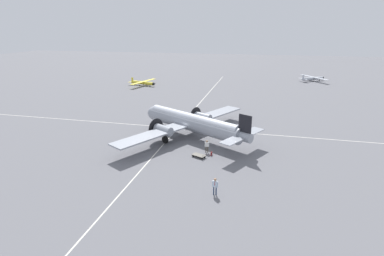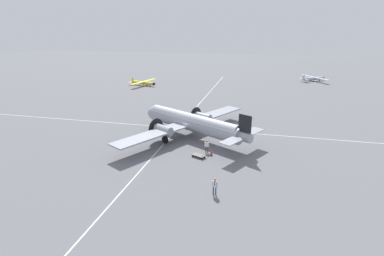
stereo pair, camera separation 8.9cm
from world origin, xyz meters
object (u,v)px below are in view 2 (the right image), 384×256
at_px(airliner_main, 190,122).
at_px(light_aircraft_taxiing, 143,83).
at_px(light_aircraft_distant, 314,78).
at_px(baggage_cart, 199,155).
at_px(crew_foreground, 215,185).
at_px(passenger_boarding, 207,145).
at_px(suitcase_near_door, 211,154).

height_order(airliner_main, light_aircraft_taxiing, airliner_main).
relative_size(airliner_main, light_aircraft_distant, 2.38).
relative_size(airliner_main, baggage_cart, 12.15).
height_order(crew_foreground, passenger_boarding, crew_foreground).
bearing_deg(passenger_boarding, baggage_cart, 60.98).
xyz_separation_m(baggage_cart, light_aircraft_distant, (64.42, -22.69, 0.60)).
distance_m(airliner_main, passenger_boarding, 6.52).
xyz_separation_m(airliner_main, light_aircraft_distant, (57.34, -25.55, -1.53)).
relative_size(passenger_boarding, light_aircraft_distant, 0.17).
xyz_separation_m(light_aircraft_distant, light_aircraft_taxiing, (-19.27, 48.66, -0.01)).
bearing_deg(crew_foreground, baggage_cart, -58.37).
xyz_separation_m(suitcase_near_door, baggage_cart, (-1.03, 1.46, 0.05)).
bearing_deg(light_aircraft_taxiing, crew_foreground, -46.84).
xyz_separation_m(crew_foreground, passenger_boarding, (10.34, 2.75, -0.05)).
bearing_deg(airliner_main, passenger_boarding, 152.88).
height_order(suitcase_near_door, light_aircraft_taxiing, light_aircraft_taxiing).
height_order(airliner_main, crew_foreground, airliner_main).
xyz_separation_m(crew_foreground, light_aircraft_distant, (72.98, -19.23, -0.26)).
distance_m(crew_foreground, suitcase_near_door, 9.84).
relative_size(airliner_main, crew_foreground, 13.03).
height_order(baggage_cart, light_aircraft_distant, light_aircraft_distant).
height_order(passenger_boarding, suitcase_near_door, passenger_boarding).
bearing_deg(light_aircraft_taxiing, passenger_boarding, -43.97).
bearing_deg(suitcase_near_door, crew_foreground, -168.24).
relative_size(crew_foreground, light_aircraft_distant, 0.18).
height_order(crew_foreground, light_aircraft_taxiing, light_aircraft_taxiing).
distance_m(crew_foreground, baggage_cart, 9.28).
xyz_separation_m(passenger_boarding, suitcase_near_door, (-0.74, -0.76, -0.85)).
xyz_separation_m(crew_foreground, light_aircraft_taxiing, (53.72, 29.43, -0.27)).
xyz_separation_m(crew_foreground, baggage_cart, (8.57, 3.46, -0.85)).
distance_m(airliner_main, light_aircraft_distant, 62.79).
bearing_deg(suitcase_near_door, light_aircraft_distant, -18.52).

